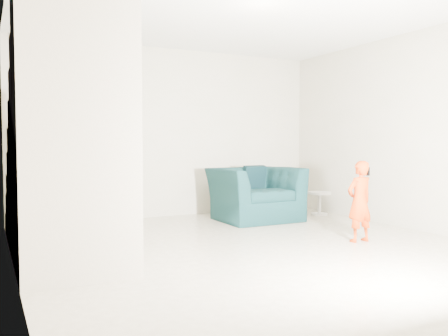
{
  "coord_description": "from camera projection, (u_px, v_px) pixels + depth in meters",
  "views": [
    {
      "loc": [
        -2.72,
        -4.48,
        1.18
      ],
      "look_at": [
        0.15,
        1.2,
        0.85
      ],
      "focal_mm": 38.0,
      "sensor_mm": 36.0,
      "label": 1
    }
  ],
  "objects": [
    {
      "name": "floor",
      "position": [
        261.0,
        249.0,
        5.28
      ],
      "size": [
        5.5,
        5.5,
        0.0
      ],
      "primitive_type": "plane",
      "color": "gray",
      "rests_on": "ground"
    },
    {
      "name": "ceiling",
      "position": [
        262.0,
        3.0,
        5.14
      ],
      "size": [
        5.5,
        5.5,
        0.0
      ],
      "primitive_type": "plane",
      "rotation": [
        3.14,
        0.0,
        0.0
      ],
      "color": "silver",
      "rests_on": "back_wall"
    },
    {
      "name": "back_wall",
      "position": [
        173.0,
        133.0,
        7.66
      ],
      "size": [
        5.0,
        0.0,
        5.0
      ],
      "primitive_type": "plane",
      "rotation": [
        1.57,
        0.0,
        0.0
      ],
      "color": "#A5A086",
      "rests_on": "floor"
    },
    {
      "name": "left_wall",
      "position": [
        13.0,
        124.0,
        4.08
      ],
      "size": [
        0.0,
        5.5,
        5.5
      ],
      "primitive_type": "plane",
      "rotation": [
        1.57,
        0.0,
        1.57
      ],
      "color": "#A5A086",
      "rests_on": "floor"
    },
    {
      "name": "right_wall",
      "position": [
        421.0,
        131.0,
        6.33
      ],
      "size": [
        0.0,
        5.5,
        5.5
      ],
      "primitive_type": "plane",
      "rotation": [
        1.57,
        0.0,
        -1.57
      ],
      "color": "#A5A086",
      "rests_on": "floor"
    },
    {
      "name": "armchair",
      "position": [
        255.0,
        194.0,
        7.29
      ],
      "size": [
        1.25,
        1.09,
        0.81
      ],
      "primitive_type": "imported",
      "rotation": [
        0.0,
        0.0,
        0.01
      ],
      "color": "black",
      "rests_on": "floor"
    },
    {
      "name": "toddler",
      "position": [
        360.0,
        201.0,
        5.67
      ],
      "size": [
        0.36,
        0.24,
        0.97
      ],
      "primitive_type": "imported",
      "rotation": [
        0.0,
        0.0,
        3.17
      ],
      "color": "#A01B05",
      "rests_on": "floor"
    },
    {
      "name": "side_table",
      "position": [
        319.0,
        199.0,
        7.81
      ],
      "size": [
        0.38,
        0.38,
        0.38
      ],
      "color": "silver",
      "rests_on": "floor"
    },
    {
      "name": "staircase",
      "position": [
        65.0,
        166.0,
        4.82
      ],
      "size": [
        1.02,
        3.03,
        3.62
      ],
      "color": "#ADA089",
      "rests_on": "floor"
    },
    {
      "name": "cushion",
      "position": [
        254.0,
        177.0,
        7.62
      ],
      "size": [
        0.38,
        0.18,
        0.37
      ],
      "primitive_type": "cube",
      "rotation": [
        0.21,
        0.0,
        0.0
      ],
      "color": "black",
      "rests_on": "armchair"
    },
    {
      "name": "throw",
      "position": [
        228.0,
        189.0,
        7.04
      ],
      "size": [
        0.05,
        0.47,
        0.52
      ],
      "primitive_type": "cube",
      "color": "black",
      "rests_on": "armchair"
    },
    {
      "name": "phone",
      "position": [
        368.0,
        171.0,
        5.65
      ],
      "size": [
        0.03,
        0.05,
        0.1
      ],
      "primitive_type": "cube",
      "rotation": [
        0.0,
        0.0,
        -0.21
      ],
      "color": "black",
      "rests_on": "toddler"
    }
  ]
}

